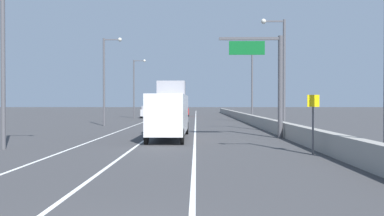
{
  "coord_description": "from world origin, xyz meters",
  "views": [
    {
      "loc": [
        1.6,
        -6.12,
        2.61
      ],
      "look_at": [
        1.12,
        37.8,
        2.01
      ],
      "focal_mm": 36.57,
      "sensor_mm": 36.0,
      "label": 1
    }
  ],
  "objects_px": {
    "lamp_post_right_second": "(281,67)",
    "lamp_post_left_far": "(135,84)",
    "box_truck": "(170,112)",
    "overhead_sign_gantry": "(270,74)",
    "lamp_post_left_mid": "(106,75)",
    "car_yellow_2": "(163,113)",
    "car_silver_1": "(147,112)",
    "car_red_0": "(184,111)",
    "lamp_post_right_near": "(381,25)",
    "lamp_post_left_near": "(8,47)",
    "speed_advisory_sign": "(313,120)",
    "lamp_post_right_third": "(250,80)"
  },
  "relations": [
    {
      "from": "lamp_post_right_second",
      "to": "lamp_post_left_far",
      "type": "xyz_separation_m",
      "value": [
        -17.65,
        31.74,
        0.0
      ]
    },
    {
      "from": "box_truck",
      "to": "overhead_sign_gantry",
      "type": "bearing_deg",
      "value": 2.08
    },
    {
      "from": "lamp_post_left_mid",
      "to": "lamp_post_left_far",
      "type": "distance_m",
      "value": 22.06
    },
    {
      "from": "lamp_post_left_mid",
      "to": "car_yellow_2",
      "type": "relative_size",
      "value": 2.3
    },
    {
      "from": "car_silver_1",
      "to": "car_red_0",
      "type": "bearing_deg",
      "value": 52.07
    },
    {
      "from": "lamp_post_right_near",
      "to": "lamp_post_left_mid",
      "type": "distance_m",
      "value": 33.03
    },
    {
      "from": "lamp_post_left_near",
      "to": "box_truck",
      "type": "xyz_separation_m",
      "value": [
        8.55,
        6.76,
        -3.74
      ]
    },
    {
      "from": "car_silver_1",
      "to": "lamp_post_left_near",
      "type": "bearing_deg",
      "value": -92.72
    },
    {
      "from": "lamp_post_left_mid",
      "to": "box_truck",
      "type": "height_order",
      "value": "lamp_post_left_mid"
    },
    {
      "from": "lamp_post_left_far",
      "to": "lamp_post_left_near",
      "type": "bearing_deg",
      "value": -90.3
    },
    {
      "from": "speed_advisory_sign",
      "to": "car_red_0",
      "type": "height_order",
      "value": "speed_advisory_sign"
    },
    {
      "from": "lamp_post_right_near",
      "to": "car_red_0",
      "type": "distance_m",
      "value": 59.67
    },
    {
      "from": "lamp_post_right_third",
      "to": "car_red_0",
      "type": "distance_m",
      "value": 24.36
    },
    {
      "from": "overhead_sign_gantry",
      "to": "car_silver_1",
      "type": "height_order",
      "value": "overhead_sign_gantry"
    },
    {
      "from": "lamp_post_left_near",
      "to": "lamp_post_left_far",
      "type": "height_order",
      "value": "same"
    },
    {
      "from": "lamp_post_right_near",
      "to": "lamp_post_right_third",
      "type": "relative_size",
      "value": 1.0
    },
    {
      "from": "speed_advisory_sign",
      "to": "car_red_0",
      "type": "xyz_separation_m",
      "value": [
        -8.2,
        54.69,
        -0.71
      ]
    },
    {
      "from": "overhead_sign_gantry",
      "to": "box_truck",
      "type": "xyz_separation_m",
      "value": [
        -7.36,
        -0.27,
        -2.77
      ]
    },
    {
      "from": "car_yellow_2",
      "to": "box_truck",
      "type": "bearing_deg",
      "value": -84.21
    },
    {
      "from": "lamp_post_left_mid",
      "to": "lamp_post_left_far",
      "type": "relative_size",
      "value": 1.0
    },
    {
      "from": "lamp_post_left_mid",
      "to": "box_truck",
      "type": "bearing_deg",
      "value": -61.96
    },
    {
      "from": "car_red_0",
      "to": "car_yellow_2",
      "type": "distance_m",
      "value": 14.55
    },
    {
      "from": "lamp_post_left_near",
      "to": "car_red_0",
      "type": "distance_m",
      "value": 53.53
    },
    {
      "from": "speed_advisory_sign",
      "to": "car_silver_1",
      "type": "xyz_separation_m",
      "value": [
        -14.22,
        46.95,
        -0.73
      ]
    },
    {
      "from": "lamp_post_left_far",
      "to": "car_silver_1",
      "type": "bearing_deg",
      "value": 23.7
    },
    {
      "from": "lamp_post_right_third",
      "to": "car_silver_1",
      "type": "bearing_deg",
      "value": 137.67
    },
    {
      "from": "lamp_post_left_near",
      "to": "car_red_0",
      "type": "height_order",
      "value": "lamp_post_left_near"
    },
    {
      "from": "car_yellow_2",
      "to": "box_truck",
      "type": "height_order",
      "value": "box_truck"
    },
    {
      "from": "overhead_sign_gantry",
      "to": "lamp_post_left_far",
      "type": "bearing_deg",
      "value": 112.93
    },
    {
      "from": "lamp_post_right_near",
      "to": "lamp_post_left_near",
      "type": "bearing_deg",
      "value": 161.4
    },
    {
      "from": "overhead_sign_gantry",
      "to": "lamp_post_right_third",
      "type": "relative_size",
      "value": 0.76
    },
    {
      "from": "lamp_post_right_second",
      "to": "car_yellow_2",
      "type": "distance_m",
      "value": 29.27
    },
    {
      "from": "overhead_sign_gantry",
      "to": "car_yellow_2",
      "type": "distance_m",
      "value": 33.34
    },
    {
      "from": "lamp_post_left_near",
      "to": "lamp_post_left_mid",
      "type": "xyz_separation_m",
      "value": [
        0.4,
        22.06,
        0.0
      ]
    },
    {
      "from": "car_red_0",
      "to": "box_truck",
      "type": "relative_size",
      "value": 0.46
    },
    {
      "from": "car_red_0",
      "to": "lamp_post_left_near",
      "type": "bearing_deg",
      "value": -98.81
    },
    {
      "from": "overhead_sign_gantry",
      "to": "lamp_post_left_mid",
      "type": "bearing_deg",
      "value": 135.89
    },
    {
      "from": "speed_advisory_sign",
      "to": "car_yellow_2",
      "type": "relative_size",
      "value": 0.7
    },
    {
      "from": "lamp_post_right_second",
      "to": "lamp_post_left_near",
      "type": "height_order",
      "value": "same"
    },
    {
      "from": "lamp_post_left_near",
      "to": "car_silver_1",
      "type": "bearing_deg",
      "value": 87.28
    },
    {
      "from": "lamp_post_left_mid",
      "to": "car_silver_1",
      "type": "height_order",
      "value": "lamp_post_left_mid"
    },
    {
      "from": "overhead_sign_gantry",
      "to": "car_red_0",
      "type": "xyz_separation_m",
      "value": [
        -7.75,
        45.68,
        -3.67
      ]
    },
    {
      "from": "overhead_sign_gantry",
      "to": "car_silver_1",
      "type": "relative_size",
      "value": 1.72
    },
    {
      "from": "speed_advisory_sign",
      "to": "car_silver_1",
      "type": "bearing_deg",
      "value": 106.85
    },
    {
      "from": "lamp_post_right_near",
      "to": "car_red_0",
      "type": "bearing_deg",
      "value": 99.34
    },
    {
      "from": "speed_advisory_sign",
      "to": "car_red_0",
      "type": "relative_size",
      "value": 0.69
    },
    {
      "from": "speed_advisory_sign",
      "to": "lamp_post_left_far",
      "type": "relative_size",
      "value": 0.3
    },
    {
      "from": "speed_advisory_sign",
      "to": "car_red_0",
      "type": "distance_m",
      "value": 55.3
    },
    {
      "from": "overhead_sign_gantry",
      "to": "lamp_post_left_near",
      "type": "distance_m",
      "value": 17.43
    },
    {
      "from": "lamp_post_right_second",
      "to": "overhead_sign_gantry",
      "type": "bearing_deg",
      "value": -110.01
    }
  ]
}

